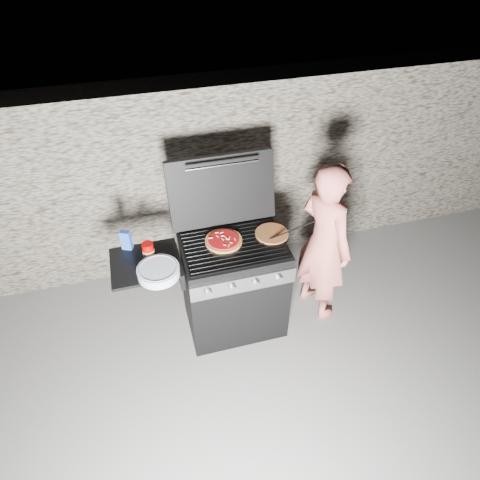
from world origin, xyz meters
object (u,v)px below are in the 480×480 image
object	(u,v)px
gas_grill	(205,292)
sauce_jar	(148,250)
pizza_topped	(224,240)
person	(324,244)

from	to	relation	value
gas_grill	sauce_jar	size ratio (longest dim) A/B	10.38
pizza_topped	sauce_jar	world-z (taller)	sauce_jar
sauce_jar	person	bearing A→B (deg)	-1.73
pizza_topped	sauce_jar	distance (m)	0.57
gas_grill	pizza_topped	world-z (taller)	pizza_topped
sauce_jar	person	size ratio (longest dim) A/B	0.09
person	sauce_jar	bearing A→B (deg)	69.95
pizza_topped	person	xyz separation A→B (m)	(0.83, -0.05, -0.18)
gas_grill	sauce_jar	bearing A→B (deg)	173.23
sauce_jar	pizza_topped	bearing A→B (deg)	1.21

